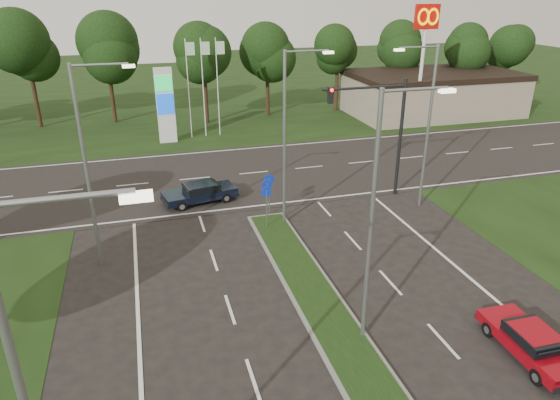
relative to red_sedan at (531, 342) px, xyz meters
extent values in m
cube|color=black|center=(-5.92, 51.46, -0.57)|extent=(160.00, 50.00, 0.02)
cube|color=black|center=(-5.92, 20.46, -0.57)|extent=(160.00, 12.00, 0.02)
cube|color=slate|center=(-5.92, 0.46, -0.51)|extent=(2.00, 26.00, 0.12)
cube|color=gray|center=(16.08, 32.46, 1.43)|extent=(16.00, 9.00, 4.00)
cylinder|color=gray|center=(-5.12, 2.46, 3.93)|extent=(0.16, 0.16, 9.00)
cylinder|color=gray|center=(-4.02, 2.46, 8.33)|extent=(2.20, 0.10, 0.10)
cube|color=#FFF2CC|center=(-2.92, 2.46, 8.23)|extent=(0.50, 0.22, 0.12)
cylinder|color=gray|center=(-5.12, 12.46, 3.93)|extent=(0.16, 0.16, 9.00)
cylinder|color=gray|center=(-4.02, 12.46, 8.33)|extent=(2.20, 0.10, 0.10)
cube|color=#FFF2CC|center=(-2.92, 12.46, 8.23)|extent=(0.50, 0.22, 0.12)
cylinder|color=gray|center=(-13.32, -3.54, 8.33)|extent=(2.20, 0.10, 0.10)
cube|color=#FFF2CC|center=(-12.22, -3.54, 8.23)|extent=(0.50, 0.22, 0.12)
cylinder|color=gray|center=(-14.42, 10.46, 3.93)|extent=(0.16, 0.16, 9.00)
cylinder|color=gray|center=(-13.32, 10.46, 8.33)|extent=(2.20, 0.10, 0.10)
cube|color=#FFF2CC|center=(-12.22, 10.46, 8.23)|extent=(0.50, 0.22, 0.12)
cylinder|color=gray|center=(3.08, 12.46, 3.93)|extent=(0.16, 0.16, 9.00)
cylinder|color=gray|center=(1.98, 12.46, 8.33)|extent=(2.20, 0.10, 0.10)
cube|color=#FFF2CC|center=(0.88, 12.46, 8.23)|extent=(0.50, 0.22, 0.12)
cylinder|color=black|center=(2.58, 14.46, 2.93)|extent=(0.20, 0.20, 7.00)
cylinder|color=black|center=(0.08, 14.46, 6.03)|extent=(5.00, 0.14, 0.14)
cube|color=black|center=(-1.92, 14.46, 5.73)|extent=(0.28, 0.28, 0.90)
sphere|color=#FF190C|center=(-1.92, 14.28, 6.03)|extent=(0.20, 0.20, 0.20)
cylinder|color=gray|center=(-6.22, 11.96, 0.53)|extent=(0.06, 0.06, 2.20)
cylinder|color=#0C26A5|center=(-6.22, 11.96, 1.53)|extent=(0.56, 0.04, 0.56)
cylinder|color=gray|center=(-5.92, 12.96, 0.53)|extent=(0.06, 0.06, 2.20)
cylinder|color=#0C26A5|center=(-5.92, 12.96, 1.53)|extent=(0.56, 0.04, 0.56)
cylinder|color=gray|center=(-5.62, 13.66, 0.53)|extent=(0.06, 0.06, 2.20)
cylinder|color=#0C26A5|center=(-5.62, 13.66, 1.53)|extent=(0.56, 0.04, 0.56)
cube|color=silver|center=(-9.92, 29.46, 2.43)|extent=(1.40, 0.30, 6.00)
cube|color=#0CA53F|center=(-9.92, 29.28, 4.23)|extent=(1.30, 0.08, 1.20)
cube|color=#0C3FBF|center=(-9.92, 29.28, 2.63)|extent=(1.30, 0.08, 1.60)
cylinder|color=silver|center=(-7.92, 30.46, 3.43)|extent=(0.08, 0.08, 8.00)
cube|color=#B2D8B2|center=(-7.57, 30.46, 6.63)|extent=(0.70, 0.02, 1.00)
cylinder|color=silver|center=(-6.72, 30.46, 3.43)|extent=(0.08, 0.08, 8.00)
cube|color=#B2D8B2|center=(-6.37, 30.46, 6.63)|extent=(0.70, 0.02, 1.00)
cylinder|color=silver|center=(-5.52, 30.46, 3.43)|extent=(0.08, 0.08, 8.00)
cube|color=#B2D8B2|center=(-5.17, 30.46, 6.63)|extent=(0.70, 0.02, 1.00)
cylinder|color=silver|center=(12.08, 28.46, 4.43)|extent=(0.30, 0.30, 10.00)
cube|color=#BF0C07|center=(12.08, 28.46, 8.83)|extent=(2.20, 0.35, 2.00)
torus|color=#FFC600|center=(11.63, 28.24, 8.83)|extent=(1.06, 0.16, 1.06)
torus|color=#FFC600|center=(12.53, 28.24, 8.83)|extent=(1.06, 0.16, 1.06)
cylinder|color=black|center=(-5.92, 36.46, 1.63)|extent=(0.36, 0.36, 4.40)
sphere|color=black|center=(-5.92, 36.46, 5.93)|extent=(6.00, 6.00, 6.00)
sphere|color=black|center=(-5.62, 36.26, 6.93)|extent=(4.80, 4.80, 4.80)
cube|color=maroon|center=(0.00, 0.02, -0.09)|extent=(1.67, 3.91, 0.40)
cube|color=black|center=(0.00, -0.06, 0.29)|extent=(1.38, 1.73, 0.37)
cube|color=maroon|center=(0.00, -0.06, 0.48)|extent=(1.30, 1.42, 0.04)
cylinder|color=black|center=(-0.69, 1.28, -0.30)|extent=(0.19, 0.55, 0.55)
cylinder|color=black|center=(0.74, 1.25, -0.30)|extent=(0.19, 0.55, 0.55)
cylinder|color=black|center=(-0.74, -1.21, -0.30)|extent=(0.19, 0.55, 0.55)
cube|color=black|center=(-9.10, 16.46, -0.05)|extent=(4.44, 2.47, 0.43)
cube|color=black|center=(-9.02, 16.48, 0.36)|extent=(2.09, 1.78, 0.40)
cube|color=black|center=(-9.02, 16.48, 0.56)|extent=(1.74, 1.63, 0.04)
cylinder|color=black|center=(-10.27, 15.44, -0.28)|extent=(0.62, 0.30, 0.59)
cylinder|color=black|center=(-10.56, 16.97, -0.28)|extent=(0.62, 0.30, 0.59)
cylinder|color=black|center=(-7.64, 15.95, -0.28)|extent=(0.62, 0.30, 0.59)
cylinder|color=black|center=(-7.93, 17.47, -0.28)|extent=(0.62, 0.30, 0.59)
camera|label=1|loc=(-12.05, -10.81, 11.15)|focal=32.00mm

